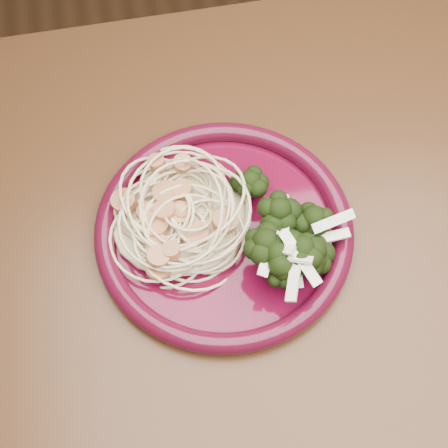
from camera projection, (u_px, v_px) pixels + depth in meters
dining_table at (284, 326)px, 0.69m from camera, size 1.20×0.80×0.75m
dinner_plate at (224, 229)px, 0.63m from camera, size 0.34×0.34×0.02m
spaghetti_pile at (180, 217)px, 0.62m from camera, size 0.18×0.17×0.03m
scallop_cluster at (178, 198)px, 0.59m from camera, size 0.16×0.16×0.04m
broccoli_pile at (279, 227)px, 0.61m from camera, size 0.13×0.16×0.05m
onion_garnish at (281, 212)px, 0.58m from camera, size 0.09×0.10×0.05m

